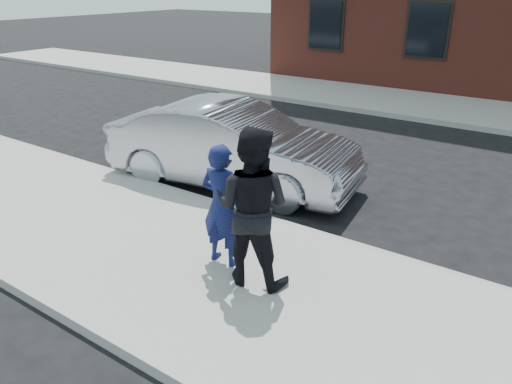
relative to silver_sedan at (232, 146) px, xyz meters
The scene contains 6 objects.
ground 4.86m from the silver_sedan, 32.90° to the right, with size 100.00×100.00×0.00m, color black.
near_sidewalk 4.98m from the silver_sedan, 35.34° to the right, with size 50.00×3.50×0.15m, color #98948F.
near_curb 4.22m from the silver_sedan, 14.64° to the right, with size 50.00×0.10×0.15m, color #999691.
silver_sedan is the anchor object (origin of this frame).
man_hoodie 3.14m from the silver_sedan, 54.95° to the right, with size 0.64×0.50×1.69m.
man_peacoat 3.63m from the silver_sedan, 48.58° to the right, with size 1.14×0.97×2.05m.
Camera 1 is at (1.59, -4.63, 3.74)m, focal length 35.00 mm.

